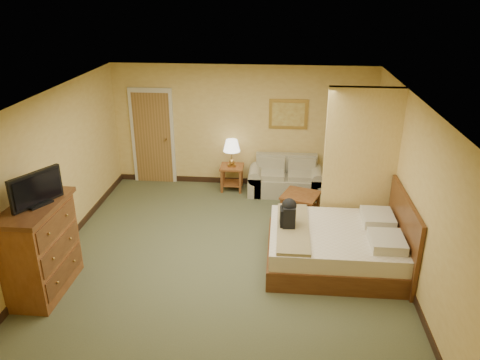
# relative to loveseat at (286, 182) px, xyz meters

# --- Properties ---
(floor) EXTENTS (6.00, 6.00, 0.00)m
(floor) POSITION_rel_loveseat_xyz_m (-0.96, -2.57, -0.26)
(floor) COLOR #4E5335
(floor) RESTS_ON ground
(ceiling) EXTENTS (6.00, 6.00, 0.00)m
(ceiling) POSITION_rel_loveseat_xyz_m (-0.96, -2.57, 2.34)
(ceiling) COLOR white
(ceiling) RESTS_ON back_wall
(back_wall) EXTENTS (5.50, 0.02, 2.60)m
(back_wall) POSITION_rel_loveseat_xyz_m (-0.96, 0.43, 1.04)
(back_wall) COLOR #D9B35C
(back_wall) RESTS_ON floor
(left_wall) EXTENTS (0.02, 6.00, 2.60)m
(left_wall) POSITION_rel_loveseat_xyz_m (-3.71, -2.57, 1.04)
(left_wall) COLOR #D9B35C
(left_wall) RESTS_ON floor
(right_wall) EXTENTS (0.02, 6.00, 2.60)m
(right_wall) POSITION_rel_loveseat_xyz_m (1.79, -2.57, 1.04)
(right_wall) COLOR #D9B35C
(right_wall) RESTS_ON floor
(partition) EXTENTS (1.20, 0.15, 2.60)m
(partition) POSITION_rel_loveseat_xyz_m (1.19, -1.64, 1.04)
(partition) COLOR #D9B35C
(partition) RESTS_ON floor
(door) EXTENTS (0.94, 0.16, 2.10)m
(door) POSITION_rel_loveseat_xyz_m (-2.90, 0.40, 0.78)
(door) COLOR beige
(door) RESTS_ON floor
(baseboard) EXTENTS (5.50, 0.02, 0.12)m
(baseboard) POSITION_rel_loveseat_xyz_m (-0.96, 0.42, -0.20)
(baseboard) COLOR black
(baseboard) RESTS_ON floor
(loveseat) EXTENTS (1.56, 0.73, 0.79)m
(loveseat) POSITION_rel_loveseat_xyz_m (0.00, 0.00, 0.00)
(loveseat) COLOR tan
(loveseat) RESTS_ON floor
(side_table) EXTENTS (0.49, 0.49, 0.53)m
(side_table) POSITION_rel_loveseat_xyz_m (-1.15, 0.08, 0.10)
(side_table) COLOR brown
(side_table) RESTS_ON floor
(table_lamp) EXTENTS (0.35, 0.35, 0.58)m
(table_lamp) POSITION_rel_loveseat_xyz_m (-1.15, 0.08, 0.72)
(table_lamp) COLOR #B38842
(table_lamp) RESTS_ON side_table
(coffee_table) EXTENTS (0.83, 0.83, 0.42)m
(coffee_table) POSITION_rel_loveseat_xyz_m (0.27, -0.98, 0.04)
(coffee_table) COLOR brown
(coffee_table) RESTS_ON floor
(wall_picture) EXTENTS (0.80, 0.04, 0.62)m
(wall_picture) POSITION_rel_loveseat_xyz_m (-0.00, 0.41, 1.34)
(wall_picture) COLOR #B78E3F
(wall_picture) RESTS_ON back_wall
(dresser) EXTENTS (0.67, 1.27, 1.36)m
(dresser) POSITION_rel_loveseat_xyz_m (-3.43, -3.73, 0.43)
(dresser) COLOR brown
(dresser) RESTS_ON floor
(tv) EXTENTS (0.40, 0.71, 0.47)m
(tv) POSITION_rel_loveseat_xyz_m (-3.33, -3.73, 1.32)
(tv) COLOR black
(tv) RESTS_ON dresser
(bed) EXTENTS (2.15, 1.83, 1.18)m
(bed) POSITION_rel_loveseat_xyz_m (0.86, -2.67, 0.06)
(bed) COLOR #4D2712
(bed) RESTS_ON floor
(backpack) EXTENTS (0.23, 0.30, 0.50)m
(backpack) POSITION_rel_loveseat_xyz_m (0.03, -2.63, 0.58)
(backpack) COLOR black
(backpack) RESTS_ON bed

